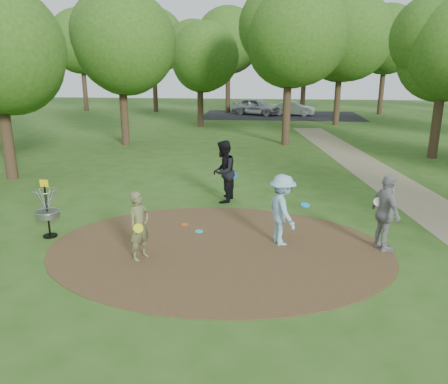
# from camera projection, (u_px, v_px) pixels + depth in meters

# --- Properties ---
(ground) EXTENTS (100.00, 100.00, 0.00)m
(ground) POSITION_uv_depth(u_px,v_px,m) (219.00, 248.00, 10.71)
(ground) COLOR #2D5119
(ground) RESTS_ON ground
(dirt_clearing) EXTENTS (8.40, 8.40, 0.02)m
(dirt_clearing) POSITION_uv_depth(u_px,v_px,m) (219.00, 248.00, 10.71)
(dirt_clearing) COLOR #47301C
(dirt_clearing) RESTS_ON ground
(parking_lot) EXTENTS (14.00, 8.00, 0.01)m
(parking_lot) POSITION_uv_depth(u_px,v_px,m) (281.00, 115.00, 39.14)
(parking_lot) COLOR black
(parking_lot) RESTS_ON ground
(player_observer_with_disc) EXTENTS (0.61, 0.70, 1.62)m
(player_observer_with_disc) POSITION_uv_depth(u_px,v_px,m) (139.00, 226.00, 9.94)
(player_observer_with_disc) COLOR #60653A
(player_observer_with_disc) RESTS_ON ground
(player_throwing_with_disc) EXTENTS (1.25, 1.33, 1.79)m
(player_throwing_with_disc) POSITION_uv_depth(u_px,v_px,m) (282.00, 210.00, 10.75)
(player_throwing_with_disc) COLOR #86B5C7
(player_throwing_with_disc) RESTS_ON ground
(player_walking_with_disc) EXTENTS (0.91, 1.09, 2.02)m
(player_walking_with_disc) POSITION_uv_depth(u_px,v_px,m) (223.00, 172.00, 14.15)
(player_walking_with_disc) COLOR black
(player_walking_with_disc) RESTS_ON ground
(player_waiting_with_disc) EXTENTS (0.77, 1.19, 1.89)m
(player_waiting_with_disc) POSITION_uv_depth(u_px,v_px,m) (386.00, 213.00, 10.39)
(player_waiting_with_disc) COLOR gray
(player_waiting_with_disc) RESTS_ON ground
(disc_ground_cyan) EXTENTS (0.22, 0.22, 0.02)m
(disc_ground_cyan) POSITION_uv_depth(u_px,v_px,m) (199.00, 231.00, 11.75)
(disc_ground_cyan) COLOR #1ABFD1
(disc_ground_cyan) RESTS_ON dirt_clearing
(disc_ground_red) EXTENTS (0.22, 0.22, 0.02)m
(disc_ground_red) POSITION_uv_depth(u_px,v_px,m) (184.00, 224.00, 12.24)
(disc_ground_red) COLOR #E24416
(disc_ground_red) RESTS_ON dirt_clearing
(car_left) EXTENTS (4.69, 3.38, 1.48)m
(car_left) POSITION_uv_depth(u_px,v_px,m) (256.00, 107.00, 39.36)
(car_left) COLOR #9A9DA1
(car_left) RESTS_ON ground
(car_right) EXTENTS (3.92, 1.95, 1.23)m
(car_right) POSITION_uv_depth(u_px,v_px,m) (293.00, 109.00, 38.89)
(car_right) COLOR #A2A5A9
(car_right) RESTS_ON ground
(disc_golf_basket) EXTENTS (0.63, 0.63, 1.54)m
(disc_golf_basket) POSITION_uv_depth(u_px,v_px,m) (47.00, 205.00, 11.22)
(disc_golf_basket) COLOR black
(disc_golf_basket) RESTS_ON ground
(tree_ring) EXTENTS (37.43, 45.32, 9.21)m
(tree_ring) POSITION_uv_depth(u_px,v_px,m) (307.00, 45.00, 18.52)
(tree_ring) COLOR #332316
(tree_ring) RESTS_ON ground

